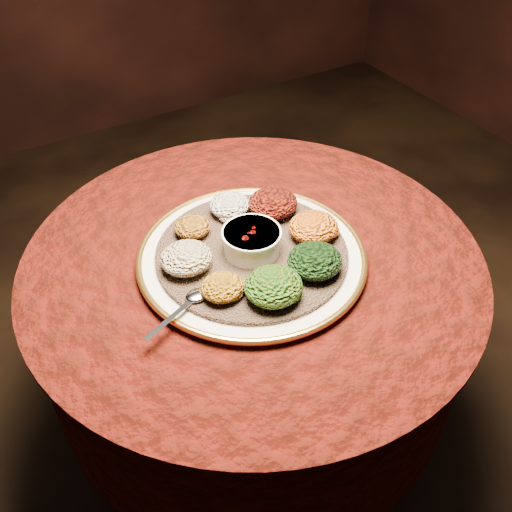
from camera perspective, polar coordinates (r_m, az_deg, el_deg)
table at (r=1.31m, az=-0.30°, el=-5.72°), size 0.96×0.96×0.73m
platter at (r=1.16m, az=-0.43°, el=-0.05°), size 0.57×0.57×0.02m
injera at (r=1.16m, az=-0.44°, el=0.35°), size 0.50×0.50×0.01m
stew_bowl at (r=1.13m, az=-0.44°, el=1.63°), size 0.12×0.12×0.05m
spoon at (r=1.05m, az=-6.28°, el=-4.26°), size 0.15×0.07×0.01m
portion_ayib at (r=1.24m, az=-2.66°, el=5.11°), size 0.09×0.08×0.04m
portion_kitfo at (r=1.24m, az=1.70°, el=5.32°), size 0.11×0.10×0.05m
portion_tikil at (r=1.18m, az=5.76°, el=2.90°), size 0.10×0.10×0.05m
portion_gomen at (r=1.10m, az=5.90°, el=-0.47°), size 0.11×0.10×0.05m
portion_mixveg at (r=1.04m, az=1.74°, el=-3.04°), size 0.11×0.10×0.05m
portion_kik at (r=1.05m, az=-3.39°, el=-3.12°), size 0.08×0.08×0.04m
portion_timatim at (r=1.11m, az=-6.97°, el=-0.20°), size 0.10×0.10×0.05m
portion_shiro at (r=1.19m, az=-6.38°, el=2.93°), size 0.08×0.07×0.04m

